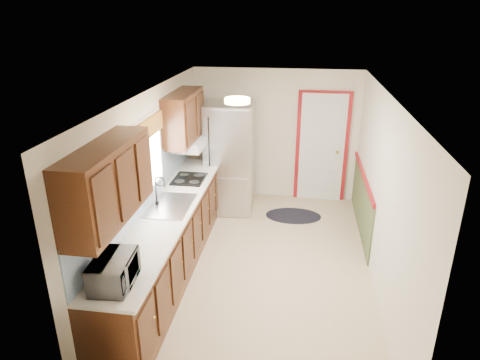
% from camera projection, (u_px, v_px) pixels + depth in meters
% --- Properties ---
extents(room_shell, '(3.20, 5.20, 2.52)m').
position_uv_depth(room_shell, '(263.00, 187.00, 5.56)').
color(room_shell, beige).
rests_on(room_shell, ground).
extents(kitchen_run, '(0.63, 4.00, 2.20)m').
position_uv_depth(kitchen_run, '(166.00, 218.00, 5.61)').
color(kitchen_run, '#3C1D0D').
rests_on(kitchen_run, ground).
extents(back_wall_trim, '(1.12, 2.30, 2.08)m').
position_uv_depth(back_wall_trim, '(330.00, 159.00, 7.58)').
color(back_wall_trim, maroon).
rests_on(back_wall_trim, ground).
extents(ceiling_fixture, '(0.30, 0.30, 0.06)m').
position_uv_depth(ceiling_fixture, '(237.00, 101.00, 4.99)').
color(ceiling_fixture, '#FFD88C').
rests_on(ceiling_fixture, room_shell).
extents(microwave, '(0.33, 0.54, 0.35)m').
position_uv_depth(microwave, '(113.00, 268.00, 3.96)').
color(microwave, white).
rests_on(microwave, kitchen_run).
extents(refrigerator, '(0.83, 0.82, 1.92)m').
position_uv_depth(refrigerator, '(230.00, 158.00, 7.39)').
color(refrigerator, '#B7B7BC').
rests_on(refrigerator, ground).
extents(rug, '(0.98, 0.65, 0.01)m').
position_uv_depth(rug, '(293.00, 216.00, 7.45)').
color(rug, black).
rests_on(rug, ground).
extents(cooktop, '(0.47, 0.56, 0.02)m').
position_uv_depth(cooktop, '(189.00, 179.00, 6.51)').
color(cooktop, black).
rests_on(cooktop, kitchen_run).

